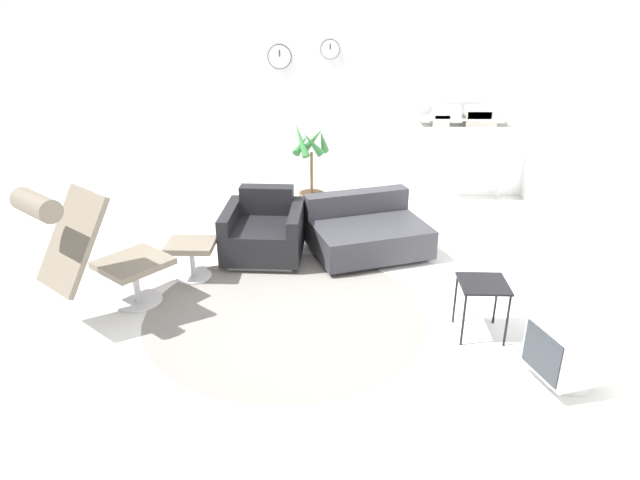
{
  "coord_description": "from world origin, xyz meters",
  "views": [
    {
      "loc": [
        0.51,
        -4.54,
        2.68
      ],
      "look_at": [
        0.38,
        0.3,
        0.55
      ],
      "focal_mm": 32.0,
      "sensor_mm": 36.0,
      "label": 1
    }
  ],
  "objects": [
    {
      "name": "potted_plant",
      "position": [
        0.2,
        2.54,
        0.44
      ],
      "size": [
        0.49,
        0.5,
        1.17
      ],
      "color": "brown",
      "rests_on": "ground_plane"
    },
    {
      "name": "wall_back",
      "position": [
        0.0,
        3.25,
        1.4
      ],
      "size": [
        12.0,
        0.09,
        2.8
      ],
      "color": "white",
      "rests_on": "ground_plane"
    },
    {
      "name": "crt_television",
      "position": [
        2.24,
        -1.03,
        0.28
      ],
      "size": [
        0.62,
        0.58,
        0.51
      ],
      "rotation": [
        0.0,
        0.0,
        1.89
      ],
      "color": "#B7B7B7",
      "rests_on": "ground_plane"
    },
    {
      "name": "armchair_red",
      "position": [
        -0.25,
        1.11,
        0.27
      ],
      "size": [
        0.85,
        0.86,
        0.7
      ],
      "rotation": [
        0.0,
        0.0,
        3.11
      ],
      "color": "silver",
      "rests_on": "ground_plane"
    },
    {
      "name": "shelf_unit",
      "position": [
        2.21,
        2.99,
        1.14
      ],
      "size": [
        1.22,
        0.28,
        1.67
      ],
      "color": "#BCBCC1",
      "rests_on": "ground_plane"
    },
    {
      "name": "ottoman",
      "position": [
        -0.92,
        0.58,
        0.29
      ],
      "size": [
        0.47,
        0.4,
        0.39
      ],
      "color": "#BCBCC1",
      "rests_on": "ground_plane"
    },
    {
      "name": "couch_low",
      "position": [
        0.86,
        1.25,
        0.22
      ],
      "size": [
        1.45,
        1.28,
        0.6
      ],
      "rotation": [
        0.0,
        0.0,
        3.48
      ],
      "color": "black",
      "rests_on": "ground_plane"
    },
    {
      "name": "side_table",
      "position": [
        1.74,
        -0.39,
        0.43
      ],
      "size": [
        0.39,
        0.39,
        0.49
      ],
      "color": "black",
      "rests_on": "ground_plane"
    },
    {
      "name": "lounge_chair",
      "position": [
        -1.56,
        -0.23,
        0.73
      ],
      "size": [
        1.1,
        1.2,
        1.26
      ],
      "rotation": [
        0.0,
        0.0,
        -0.67
      ],
      "color": "#BCBCC1",
      "rests_on": "ground_plane"
    },
    {
      "name": "ground_plane",
      "position": [
        0.0,
        0.0,
        0.0
      ],
      "size": [
        12.0,
        12.0,
        0.0
      ],
      "primitive_type": "plane",
      "color": "silver"
    },
    {
      "name": "round_rug",
      "position": [
        0.08,
        -0.1,
        0.0
      ],
      "size": [
        2.53,
        2.53,
        0.01
      ],
      "color": "slate",
      "rests_on": "ground_plane"
    }
  ]
}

